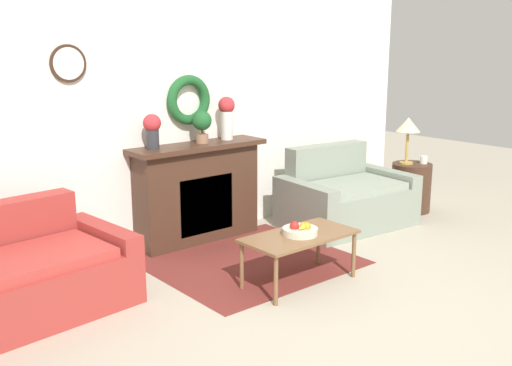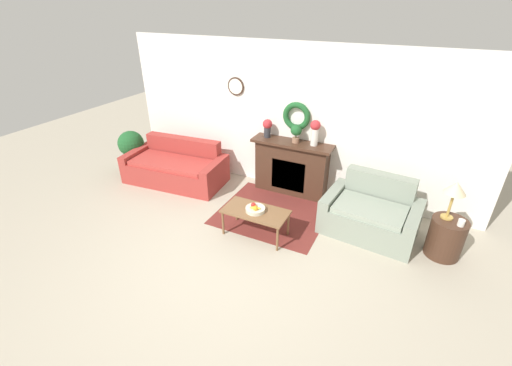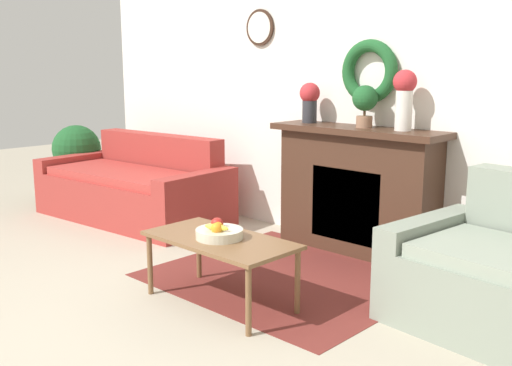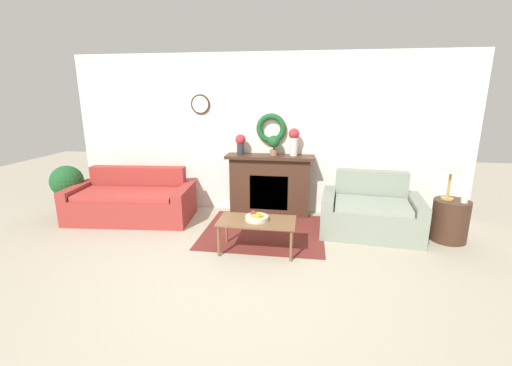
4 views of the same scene
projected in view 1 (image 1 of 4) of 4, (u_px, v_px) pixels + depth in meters
The scene contains 13 objects.
ground_plane at pixel (378, 326), 4.42m from camera, with size 16.00×16.00×0.00m, color #ADA38E.
floor_rug at pixel (249, 261), 5.72m from camera, with size 1.80×1.61×0.01m.
wall_back at pixel (176, 111), 6.11m from camera, with size 6.80×0.17×2.70m.
fireplace at pixel (198, 192), 6.22m from camera, with size 1.49×0.41×1.03m.
loveseat_right at pixel (345, 198), 6.80m from camera, with size 1.50×1.07×0.88m.
coffee_table at pixel (299, 239), 5.12m from camera, with size 1.00×0.51×0.44m.
fruit_bowl at pixel (300, 230), 5.09m from camera, with size 0.30×0.30×0.12m.
side_table_by_loveseat at pixel (411, 187), 7.37m from camera, with size 0.48×0.48×0.59m.
table_lamp at pixel (408, 127), 7.19m from camera, with size 0.29×0.29×0.57m.
mug at pixel (424, 160), 7.29m from camera, with size 0.09×0.09×0.10m.
vase_on_mantel_left at pixel (152, 129), 5.75m from camera, with size 0.17×0.17×0.34m.
vase_on_mantel_right at pixel (227, 115), 6.29m from camera, with size 0.18×0.18×0.45m.
potted_plant_on_mantel at pixel (202, 123), 6.08m from camera, with size 0.20×0.20×0.33m.
Camera 1 is at (-3.29, -2.53, 2.04)m, focal length 42.00 mm.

